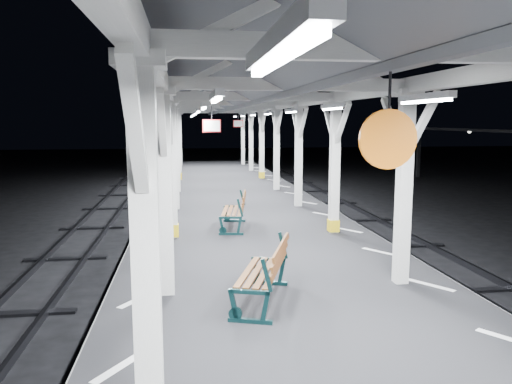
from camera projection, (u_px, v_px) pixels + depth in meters
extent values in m
plane|color=black|center=(268.00, 302.00, 10.54)|extent=(120.00, 120.00, 0.00)
cube|color=black|center=(268.00, 279.00, 10.47)|extent=(6.00, 50.00, 1.00)
cube|color=silver|center=(149.00, 261.00, 10.06)|extent=(1.00, 48.00, 0.01)
cube|color=silver|center=(380.00, 252.00, 10.73)|extent=(1.00, 48.00, 0.01)
cube|color=#2D2D33|center=(48.00, 310.00, 9.91)|extent=(0.08, 60.00, 0.16)
cube|color=black|center=(19.00, 314.00, 9.84)|extent=(2.20, 0.22, 0.06)
cube|color=#2D2D33|center=(464.00, 289.00, 11.14)|extent=(0.08, 60.00, 0.16)
cube|color=#2D2D33|center=(510.00, 287.00, 11.30)|extent=(0.08, 60.00, 0.16)
cube|color=black|center=(487.00, 290.00, 11.23)|extent=(2.20, 0.22, 0.06)
cube|color=silver|center=(146.00, 272.00, 4.01)|extent=(0.22, 0.22, 3.20)
cube|color=silver|center=(140.00, 60.00, 3.78)|extent=(0.40, 0.40, 0.12)
cube|color=silver|center=(147.00, 127.00, 4.39)|extent=(0.10, 0.99, 0.99)
cube|color=silver|center=(135.00, 129.00, 3.31)|extent=(0.10, 0.99, 0.99)
cube|color=silver|center=(165.00, 197.00, 7.93)|extent=(0.22, 0.22, 3.20)
cube|color=silver|center=(163.00, 91.00, 7.70)|extent=(0.40, 0.40, 0.12)
cube|color=silver|center=(165.00, 124.00, 8.31)|extent=(0.10, 0.99, 0.99)
cube|color=silver|center=(162.00, 124.00, 7.23)|extent=(0.10, 0.99, 0.99)
cube|color=silver|center=(172.00, 172.00, 11.85)|extent=(0.22, 0.22, 3.20)
cube|color=silver|center=(170.00, 101.00, 11.62)|extent=(0.40, 0.40, 0.12)
cube|color=gold|center=(173.00, 230.00, 12.05)|extent=(0.26, 0.26, 0.30)
cube|color=silver|center=(171.00, 123.00, 12.23)|extent=(0.10, 0.99, 0.99)
cube|color=silver|center=(170.00, 123.00, 11.15)|extent=(0.10, 0.99, 0.99)
cube|color=silver|center=(175.00, 159.00, 15.77)|extent=(0.22, 0.22, 3.20)
cube|color=silver|center=(174.00, 106.00, 15.54)|extent=(0.40, 0.40, 0.12)
cube|color=silver|center=(175.00, 122.00, 16.15)|extent=(0.10, 0.99, 0.99)
cube|color=silver|center=(174.00, 123.00, 15.07)|extent=(0.10, 0.99, 0.99)
cube|color=silver|center=(177.00, 152.00, 19.69)|extent=(0.22, 0.22, 3.20)
cube|color=silver|center=(176.00, 109.00, 19.46)|extent=(0.40, 0.40, 0.12)
cube|color=silver|center=(177.00, 122.00, 20.07)|extent=(0.10, 0.99, 0.99)
cube|color=silver|center=(176.00, 122.00, 18.99)|extent=(0.10, 0.99, 0.99)
cube|color=silver|center=(178.00, 146.00, 23.61)|extent=(0.22, 0.22, 3.20)
cube|color=silver|center=(178.00, 111.00, 23.38)|extent=(0.40, 0.40, 0.12)
cube|color=gold|center=(179.00, 176.00, 23.82)|extent=(0.26, 0.26, 0.30)
cube|color=silver|center=(178.00, 122.00, 23.99)|extent=(0.10, 0.99, 0.99)
cube|color=silver|center=(178.00, 122.00, 22.91)|extent=(0.10, 0.99, 0.99)
cube|color=silver|center=(179.00, 143.00, 27.54)|extent=(0.22, 0.22, 3.20)
cube|color=silver|center=(179.00, 112.00, 27.30)|extent=(0.40, 0.40, 0.12)
cube|color=silver|center=(179.00, 122.00, 27.91)|extent=(0.10, 0.99, 0.99)
cube|color=silver|center=(179.00, 122.00, 26.83)|extent=(0.10, 0.99, 0.99)
cube|color=silver|center=(180.00, 140.00, 31.46)|extent=(0.22, 0.22, 3.20)
cube|color=silver|center=(179.00, 113.00, 31.22)|extent=(0.40, 0.40, 0.12)
cube|color=silver|center=(180.00, 122.00, 31.83)|extent=(0.10, 0.99, 0.99)
cube|color=silver|center=(180.00, 122.00, 30.75)|extent=(0.10, 0.99, 0.99)
cube|color=silver|center=(404.00, 192.00, 8.49)|extent=(0.22, 0.22, 3.20)
cube|color=silver|center=(408.00, 93.00, 8.25)|extent=(0.40, 0.40, 0.12)
cube|color=silver|center=(393.00, 124.00, 8.86)|extent=(0.10, 0.99, 0.99)
cube|color=silver|center=(422.00, 124.00, 7.78)|extent=(0.10, 0.99, 0.99)
cube|color=silver|center=(335.00, 170.00, 12.41)|extent=(0.22, 0.22, 3.20)
cube|color=silver|center=(336.00, 102.00, 12.17)|extent=(0.40, 0.40, 0.12)
cube|color=gold|center=(333.00, 225.00, 12.61)|extent=(0.26, 0.26, 0.30)
cube|color=silver|center=(329.00, 123.00, 12.78)|extent=(0.10, 0.99, 0.99)
cube|color=silver|center=(343.00, 123.00, 11.70)|extent=(0.10, 0.99, 0.99)
cube|color=silver|center=(299.00, 158.00, 16.33)|extent=(0.22, 0.22, 3.20)
cube|color=silver|center=(299.00, 107.00, 16.09)|extent=(0.40, 0.40, 0.12)
cube|color=silver|center=(295.00, 122.00, 16.70)|extent=(0.10, 0.99, 0.99)
cube|color=silver|center=(303.00, 122.00, 15.63)|extent=(0.10, 0.99, 0.99)
cube|color=silver|center=(277.00, 151.00, 20.25)|extent=(0.22, 0.22, 3.20)
cube|color=silver|center=(277.00, 109.00, 20.01)|extent=(0.40, 0.40, 0.12)
cube|color=silver|center=(274.00, 122.00, 20.62)|extent=(0.10, 0.99, 0.99)
cube|color=silver|center=(279.00, 122.00, 19.55)|extent=(0.10, 0.99, 0.99)
cube|color=silver|center=(262.00, 146.00, 24.17)|extent=(0.22, 0.22, 3.20)
cube|color=silver|center=(262.00, 111.00, 23.93)|extent=(0.40, 0.40, 0.12)
cube|color=gold|center=(262.00, 175.00, 24.37)|extent=(0.26, 0.26, 0.30)
cube|color=silver|center=(260.00, 122.00, 24.55)|extent=(0.10, 0.99, 0.99)
cube|color=silver|center=(264.00, 122.00, 23.47)|extent=(0.10, 0.99, 0.99)
cube|color=silver|center=(251.00, 142.00, 28.09)|extent=(0.22, 0.22, 3.20)
cube|color=silver|center=(251.00, 113.00, 27.85)|extent=(0.40, 0.40, 0.12)
cube|color=silver|center=(250.00, 122.00, 28.47)|extent=(0.10, 0.99, 0.99)
cube|color=silver|center=(252.00, 122.00, 27.39)|extent=(0.10, 0.99, 0.99)
cube|color=silver|center=(243.00, 140.00, 32.01)|extent=(0.22, 0.22, 3.20)
cube|color=silver|center=(243.00, 114.00, 31.78)|extent=(0.40, 0.40, 0.12)
cube|color=silver|center=(242.00, 122.00, 32.39)|extent=(0.10, 0.99, 0.99)
cube|color=silver|center=(244.00, 122.00, 31.31)|extent=(0.10, 0.99, 0.99)
cube|color=silver|center=(167.00, 91.00, 9.64)|extent=(0.18, 48.00, 0.24)
cube|color=silver|center=(365.00, 92.00, 10.19)|extent=(0.18, 48.00, 0.24)
cube|color=silver|center=(391.00, 49.00, 4.04)|extent=(4.20, 0.14, 0.20)
cube|color=silver|center=(290.00, 84.00, 7.96)|extent=(4.20, 0.14, 0.20)
cube|color=silver|center=(255.00, 96.00, 11.88)|extent=(4.20, 0.14, 0.20)
cube|color=silver|center=(238.00, 102.00, 15.80)|extent=(4.20, 0.14, 0.20)
cube|color=silver|center=(227.00, 106.00, 19.72)|extent=(4.20, 0.14, 0.20)
cube|color=silver|center=(220.00, 109.00, 23.64)|extent=(4.20, 0.14, 0.20)
cube|color=silver|center=(215.00, 110.00, 27.56)|extent=(4.20, 0.14, 0.20)
cube|color=silver|center=(211.00, 112.00, 31.48)|extent=(4.20, 0.14, 0.20)
cube|color=silver|center=(269.00, 44.00, 9.79)|extent=(0.16, 48.00, 0.20)
cube|color=#4F5257|center=(203.00, 63.00, 9.66)|extent=(2.80, 49.00, 1.45)
cube|color=#4F5257|center=(333.00, 65.00, 10.02)|extent=(2.80, 49.00, 1.45)
cube|color=silver|center=(279.00, 43.00, 1.94)|extent=(0.10, 1.35, 0.08)
cube|color=white|center=(279.00, 57.00, 1.94)|extent=(0.05, 1.25, 0.05)
cube|color=silver|center=(216.00, 95.00, 5.86)|extent=(0.10, 1.35, 0.08)
cube|color=white|center=(216.00, 100.00, 5.86)|extent=(0.05, 1.25, 0.05)
cube|color=silver|center=(204.00, 106.00, 9.78)|extent=(0.10, 1.35, 0.08)
cube|color=white|center=(204.00, 108.00, 9.78)|extent=(0.05, 1.25, 0.05)
cube|color=silver|center=(198.00, 110.00, 13.70)|extent=(0.10, 1.35, 0.08)
cube|color=white|center=(198.00, 112.00, 13.70)|extent=(0.05, 1.25, 0.05)
cube|color=silver|center=(195.00, 112.00, 17.62)|extent=(0.10, 1.35, 0.08)
cube|color=white|center=(195.00, 114.00, 17.63)|extent=(0.05, 1.25, 0.05)
cube|color=silver|center=(193.00, 114.00, 21.54)|extent=(0.10, 1.35, 0.08)
cube|color=white|center=(193.00, 115.00, 21.55)|extent=(0.05, 1.25, 0.05)
cube|color=silver|center=(192.00, 115.00, 25.46)|extent=(0.10, 1.35, 0.08)
cube|color=white|center=(192.00, 116.00, 25.47)|extent=(0.05, 1.25, 0.05)
cube|color=silver|center=(191.00, 116.00, 29.38)|extent=(0.10, 1.35, 0.08)
cube|color=white|center=(191.00, 117.00, 29.39)|extent=(0.05, 1.25, 0.05)
cube|color=silver|center=(425.00, 97.00, 6.22)|extent=(0.10, 1.35, 0.08)
cube|color=white|center=(424.00, 101.00, 6.22)|extent=(0.05, 1.25, 0.05)
cube|color=silver|center=(332.00, 106.00, 10.14)|extent=(0.10, 1.35, 0.08)
cube|color=white|center=(332.00, 109.00, 10.14)|extent=(0.05, 1.25, 0.05)
cube|color=silver|center=(291.00, 110.00, 14.06)|extent=(0.10, 1.35, 0.08)
cube|color=white|center=(291.00, 112.00, 14.06)|extent=(0.05, 1.25, 0.05)
cube|color=silver|center=(268.00, 112.00, 17.98)|extent=(0.10, 1.35, 0.08)
cube|color=white|center=(268.00, 114.00, 17.99)|extent=(0.05, 1.25, 0.05)
cube|color=silver|center=(253.00, 114.00, 21.90)|extent=(0.10, 1.35, 0.08)
cube|color=white|center=(253.00, 115.00, 21.91)|extent=(0.05, 1.25, 0.05)
cube|color=silver|center=(243.00, 115.00, 25.82)|extent=(0.10, 1.35, 0.08)
cube|color=white|center=(243.00, 116.00, 25.83)|extent=(0.05, 1.25, 0.05)
cube|color=silver|center=(235.00, 116.00, 29.74)|extent=(0.10, 1.35, 0.08)
cube|color=white|center=(235.00, 117.00, 29.75)|extent=(0.05, 1.25, 0.05)
cylinder|color=black|center=(390.00, 90.00, 4.08)|extent=(0.02, 0.02, 0.30)
cylinder|color=#CF600B|center=(388.00, 139.00, 4.14)|extent=(0.50, 0.04, 0.50)
cylinder|color=black|center=(212.00, 113.00, 13.65)|extent=(0.02, 0.02, 0.36)
cube|color=red|center=(212.00, 126.00, 13.70)|extent=(0.50, 0.03, 0.35)
cube|color=white|center=(212.00, 126.00, 13.70)|extent=(0.44, 0.04, 0.29)
cylinder|color=black|center=(238.00, 116.00, 25.21)|extent=(0.02, 0.02, 0.36)
cube|color=red|center=(238.00, 124.00, 25.26)|extent=(0.50, 0.03, 0.35)
cube|color=white|center=(238.00, 124.00, 25.26)|extent=(0.44, 0.05, 0.29)
cube|color=black|center=(419.00, 153.00, 33.81)|extent=(0.20, 0.20, 3.30)
sphere|color=silver|center=(469.00, 131.00, 27.70)|extent=(0.20, 0.20, 0.20)
sphere|color=silver|center=(420.00, 130.00, 33.59)|extent=(0.20, 0.20, 0.20)
cube|color=#0D2C2E|center=(250.00, 321.00, 6.96)|extent=(0.62, 0.26, 0.06)
cube|color=#0D2C2E|center=(234.00, 306.00, 6.97)|extent=(0.17, 0.10, 0.49)
cube|color=#0D2C2E|center=(265.00, 308.00, 6.89)|extent=(0.16, 0.10, 0.49)
cube|color=#0D2C2E|center=(267.00, 275.00, 6.82)|extent=(0.18, 0.10, 0.46)
cube|color=#0D2C2E|center=(269.00, 283.00, 8.60)|extent=(0.62, 0.26, 0.06)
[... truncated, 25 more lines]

